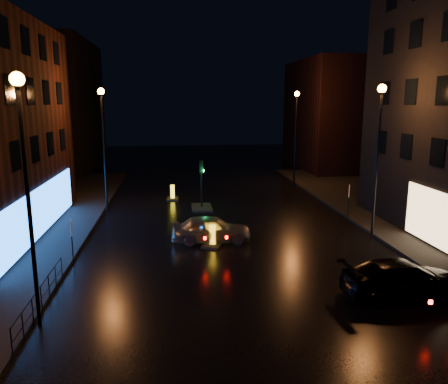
{
  "coord_description": "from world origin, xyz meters",
  "views": [
    {
      "loc": [
        -3.13,
        -16.31,
        7.48
      ],
      "look_at": [
        -0.52,
        6.09,
        2.8
      ],
      "focal_mm": 35.0,
      "sensor_mm": 36.0,
      "label": 1
    }
  ],
  "objects": [
    {
      "name": "dark_sedan",
      "position": [
        5.7,
        -1.26,
        0.71
      ],
      "size": [
        4.98,
        2.2,
        1.42
      ],
      "primitive_type": "imported",
      "rotation": [
        0.0,
        0.0,
        1.61
      ],
      "color": "black",
      "rests_on": "ground"
    },
    {
      "name": "silver_hatchback",
      "position": [
        -1.19,
        6.32,
        0.72
      ],
      "size": [
        4.33,
        1.91,
        1.45
      ],
      "primitive_type": "imported",
      "rotation": [
        0.0,
        0.0,
        1.52
      ],
      "color": "#B9BBC2",
      "rests_on": "ground"
    },
    {
      "name": "building_far_right",
      "position": [
        15.0,
        32.0,
        6.0
      ],
      "size": [
        8.0,
        14.0,
        12.0
      ],
      "primitive_type": "cube",
      "color": "black",
      "rests_on": "ground"
    },
    {
      "name": "street_lamp_lfar",
      "position": [
        -7.8,
        14.0,
        5.56
      ],
      "size": [
        0.44,
        0.44,
        8.37
      ],
      "color": "black",
      "rests_on": "ground"
    },
    {
      "name": "street_lamp_rnear",
      "position": [
        7.8,
        6.0,
        5.56
      ],
      "size": [
        0.44,
        0.44,
        8.37
      ],
      "color": "black",
      "rests_on": "ground"
    },
    {
      "name": "street_lamp_rfar",
      "position": [
        7.8,
        22.0,
        5.56
      ],
      "size": [
        0.44,
        0.44,
        8.37
      ],
      "color": "black",
      "rests_on": "ground"
    },
    {
      "name": "road_sign_right",
      "position": [
        7.9,
        9.69,
        1.73
      ],
      "size": [
        0.26,
        0.53,
        2.31
      ],
      "rotation": [
        0.0,
        0.0,
        2.74
      ],
      "color": "black",
      "rests_on": "ground"
    },
    {
      "name": "traffic_signal",
      "position": [
        -1.2,
        14.0,
        0.5
      ],
      "size": [
        1.4,
        2.4,
        3.45
      ],
      "color": "black",
      "rests_on": "ground"
    },
    {
      "name": "building_far_left",
      "position": [
        -16.0,
        35.0,
        7.0
      ],
      "size": [
        8.0,
        16.0,
        14.0
      ],
      "primitive_type": "cube",
      "color": "black",
      "rests_on": "ground"
    },
    {
      "name": "bollard_far",
      "position": [
        -3.26,
        17.18,
        0.25
      ],
      "size": [
        0.93,
        1.34,
        1.13
      ],
      "rotation": [
        0.0,
        0.0,
        -0.06
      ],
      "color": "black",
      "rests_on": "ground"
    },
    {
      "name": "bollard_near",
      "position": [
        -1.18,
        5.64,
        0.25
      ],
      "size": [
        1.31,
        1.53,
        1.13
      ],
      "rotation": [
        0.0,
        0.0,
        -0.41
      ],
      "color": "black",
      "rests_on": "ground"
    },
    {
      "name": "ground",
      "position": [
        0.0,
        0.0,
        0.0
      ],
      "size": [
        120.0,
        120.0,
        0.0
      ],
      "primitive_type": "plane",
      "color": "black",
      "rests_on": "ground"
    },
    {
      "name": "road_sign_left",
      "position": [
        -7.9,
        3.71,
        1.61
      ],
      "size": [
        0.16,
        0.52,
        2.15
      ],
      "rotation": [
        0.0,
        0.0,
        0.22
      ],
      "color": "black",
      "rests_on": "ground"
    },
    {
      "name": "guard_railing",
      "position": [
        -8.0,
        -1.0,
        0.74
      ],
      "size": [
        0.05,
        6.04,
        1.0
      ],
      "color": "black",
      "rests_on": "ground"
    },
    {
      "name": "street_lamp_lnear",
      "position": [
        -7.8,
        -2.0,
        5.56
      ],
      "size": [
        0.44,
        0.44,
        8.37
      ],
      "color": "black",
      "rests_on": "ground"
    }
  ]
}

